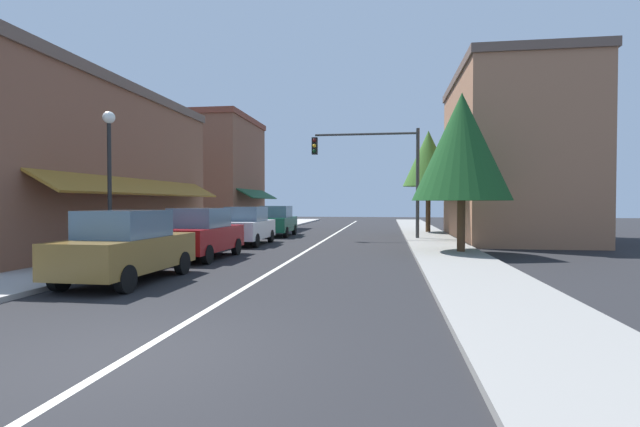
# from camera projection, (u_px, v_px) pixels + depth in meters

# --- Properties ---
(ground_plane) EXTENTS (80.00, 80.00, 0.00)m
(ground_plane) POSITION_uv_depth(u_px,v_px,m) (323.00, 241.00, 23.70)
(ground_plane) COLOR black
(sidewalk_left) EXTENTS (2.60, 56.00, 0.12)m
(sidewalk_left) POSITION_uv_depth(u_px,v_px,m) (220.00, 239.00, 24.48)
(sidewalk_left) COLOR #A39E99
(sidewalk_left) RESTS_ON ground
(sidewalk_right) EXTENTS (2.60, 56.00, 0.12)m
(sidewalk_right) POSITION_uv_depth(u_px,v_px,m) (433.00, 241.00, 22.91)
(sidewalk_right) COLOR gray
(sidewalk_right) RESTS_ON ground
(lane_center_stripe) EXTENTS (0.14, 52.00, 0.01)m
(lane_center_stripe) POSITION_uv_depth(u_px,v_px,m) (323.00, 241.00, 23.70)
(lane_center_stripe) COLOR silver
(lane_center_stripe) RESTS_ON ground
(storefront_left_block) EXTENTS (7.20, 14.20, 6.72)m
(storefront_left_block) POSITION_uv_depth(u_px,v_px,m) (68.00, 168.00, 19.08)
(storefront_left_block) COLOR brown
(storefront_left_block) RESTS_ON ground
(storefront_right_block) EXTENTS (6.94, 10.20, 8.67)m
(storefront_right_block) POSITION_uv_depth(u_px,v_px,m) (511.00, 157.00, 24.20)
(storefront_right_block) COLOR #9E6B4C
(storefront_right_block) RESTS_ON ground
(storefront_far_left) EXTENTS (6.42, 8.20, 8.28)m
(storefront_far_left) POSITION_uv_depth(u_px,v_px,m) (218.00, 173.00, 34.83)
(storefront_far_left) COLOR brown
(storefront_far_left) RESTS_ON ground
(parked_car_nearest_left) EXTENTS (1.84, 4.13, 1.77)m
(parked_car_nearest_left) POSITION_uv_depth(u_px,v_px,m) (127.00, 247.00, 11.45)
(parked_car_nearest_left) COLOR brown
(parked_car_nearest_left) RESTS_ON ground
(parked_car_second_left) EXTENTS (1.85, 4.14, 1.77)m
(parked_car_second_left) POSITION_uv_depth(u_px,v_px,m) (201.00, 234.00, 16.21)
(parked_car_second_left) COLOR maroon
(parked_car_second_left) RESTS_ON ground
(parked_car_third_left) EXTENTS (1.81, 4.12, 1.77)m
(parked_car_third_left) POSITION_uv_depth(u_px,v_px,m) (247.00, 226.00, 21.62)
(parked_car_third_left) COLOR silver
(parked_car_third_left) RESTS_ON ground
(parked_car_far_left) EXTENTS (1.87, 4.14, 1.77)m
(parked_car_far_left) POSITION_uv_depth(u_px,v_px,m) (277.00, 221.00, 27.15)
(parked_car_far_left) COLOR #0F4C33
(parked_car_far_left) RESTS_ON ground
(traffic_signal_mast_arm) EXTENTS (5.63, 0.50, 5.82)m
(traffic_signal_mast_arm) POSITION_uv_depth(u_px,v_px,m) (380.00, 164.00, 24.36)
(traffic_signal_mast_arm) COLOR #333333
(traffic_signal_mast_arm) RESTS_ON ground
(street_lamp_left_near) EXTENTS (0.36, 0.36, 4.68)m
(street_lamp_left_near) POSITION_uv_depth(u_px,v_px,m) (109.00, 162.00, 13.91)
(street_lamp_left_near) COLOR black
(street_lamp_left_near) RESTS_ON ground
(tree_right_near) EXTENTS (3.68, 3.68, 6.09)m
(tree_right_near) POSITION_uv_depth(u_px,v_px,m) (462.00, 147.00, 17.47)
(tree_right_near) COLOR #4C331E
(tree_right_near) RESTS_ON ground
(tree_right_far) EXTENTS (3.17, 3.17, 6.48)m
(tree_right_far) POSITION_uv_depth(u_px,v_px,m) (428.00, 159.00, 29.23)
(tree_right_far) COLOR #4C331E
(tree_right_far) RESTS_ON ground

